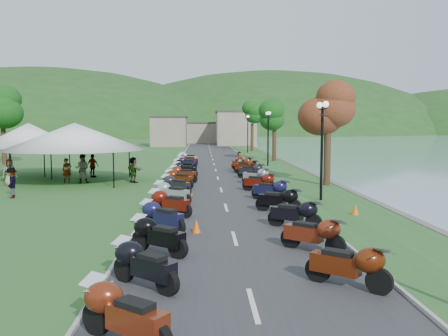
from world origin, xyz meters
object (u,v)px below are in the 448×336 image
object	(u,v)px
vendor_tent_main	(75,153)
pedestrian_b	(83,183)
pedestrian_c	(12,198)
pedestrian_a	(67,183)

from	to	relation	value
vendor_tent_main	pedestrian_b	size ratio (longest dim) A/B	3.20
pedestrian_b	pedestrian_c	bearing A→B (deg)	72.46
pedestrian_a	pedestrian_b	size ratio (longest dim) A/B	0.85
vendor_tent_main	pedestrian_c	world-z (taller)	vendor_tent_main
vendor_tent_main	pedestrian_a	distance (m)	2.08
pedestrian_b	vendor_tent_main	bearing A→B (deg)	-36.86
vendor_tent_main	pedestrian_a	size ratio (longest dim) A/B	3.78
pedestrian_a	pedestrian_c	size ratio (longest dim) A/B	1.01
pedestrian_a	pedestrian_c	distance (m)	6.61
vendor_tent_main	pedestrian_c	size ratio (longest dim) A/B	3.81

